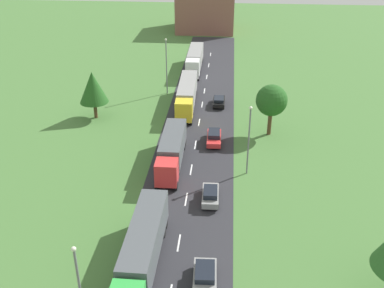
% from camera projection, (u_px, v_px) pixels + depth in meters
% --- Properties ---
extents(road, '(10.00, 140.00, 0.06)m').
position_uv_depth(road, '(185.00, 207.00, 46.21)').
color(road, '#2B2B30').
rests_on(road, ground).
extents(lane_marking_centre, '(0.16, 120.87, 0.01)m').
position_uv_depth(lane_marking_centre, '(182.00, 227.00, 43.35)').
color(lane_marking_centre, white).
rests_on(lane_marking_centre, road).
extents(truck_lead, '(2.58, 14.06, 3.74)m').
position_uv_depth(truck_lead, '(142.00, 251.00, 37.09)').
color(truck_lead, green).
rests_on(truck_lead, road).
extents(truck_second, '(2.58, 11.78, 3.49)m').
position_uv_depth(truck_second, '(172.00, 149.00, 53.13)').
color(truck_second, red).
rests_on(truck_second, road).
extents(truck_third, '(2.83, 14.36, 3.57)m').
position_uv_depth(truck_third, '(187.00, 94.00, 69.00)').
color(truck_third, yellow).
rests_on(truck_third, road).
extents(truck_fourth, '(2.56, 13.56, 3.62)m').
position_uv_depth(truck_fourth, '(195.00, 59.00, 85.01)').
color(truck_fourth, white).
rests_on(truck_fourth, road).
extents(car_second, '(2.05, 4.36, 1.50)m').
position_uv_depth(car_second, '(205.00, 277.00, 36.31)').
color(car_second, gray).
rests_on(car_second, road).
extents(car_third, '(1.82, 4.09, 1.53)m').
position_uv_depth(car_third, '(210.00, 195.00, 46.80)').
color(car_third, gray).
rests_on(car_third, road).
extents(car_fourth, '(1.93, 4.55, 1.53)m').
position_uv_depth(car_fourth, '(214.00, 137.00, 58.69)').
color(car_fourth, red).
rests_on(car_fourth, road).
extents(car_fifth, '(1.82, 4.09, 1.36)m').
position_uv_depth(car_fifth, '(219.00, 101.00, 69.95)').
color(car_fifth, black).
rests_on(car_fifth, road).
extents(lamppost_lead, '(0.36, 0.36, 7.50)m').
position_uv_depth(lamppost_lead, '(79.00, 284.00, 31.14)').
color(lamppost_lead, slate).
rests_on(lamppost_lead, ground).
extents(lamppost_second, '(0.36, 0.36, 8.44)m').
position_uv_depth(lamppost_second, '(249.00, 137.00, 50.13)').
color(lamppost_second, slate).
rests_on(lamppost_second, ground).
extents(lamppost_third, '(0.36, 0.36, 9.26)m').
position_uv_depth(lamppost_third, '(166.00, 64.00, 72.73)').
color(lamppost_third, slate).
rests_on(lamppost_third, ground).
extents(tree_oak, '(4.20, 4.20, 7.08)m').
position_uv_depth(tree_oak, '(272.00, 101.00, 59.15)').
color(tree_oak, '#513823').
rests_on(tree_oak, ground).
extents(tree_maple, '(4.15, 4.15, 7.04)m').
position_uv_depth(tree_maple, '(93.00, 87.00, 64.12)').
color(tree_maple, '#513823').
rests_on(tree_maple, ground).
extents(distant_building, '(14.23, 13.93, 9.67)m').
position_uv_depth(distant_building, '(206.00, 10.00, 113.03)').
color(distant_building, brown).
rests_on(distant_building, ground).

